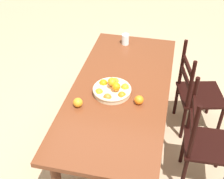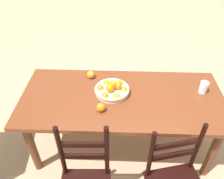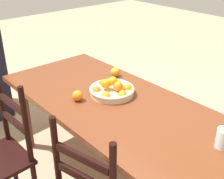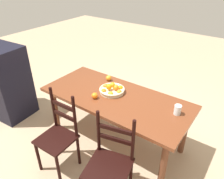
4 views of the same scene
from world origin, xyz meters
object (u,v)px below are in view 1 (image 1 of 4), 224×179
orange_loose_1 (78,103)px  orange_loose_0 (139,100)px  chair_by_cabinet (203,144)px  dining_table (121,95)px  chair_near_window (197,94)px  drinking_glass (125,39)px  fruit_bowl (112,89)px

orange_loose_1 → orange_loose_0: bearing=106.4°
chair_by_cabinet → orange_loose_1: bearing=90.9°
dining_table → chair_near_window: size_ratio=2.03×
chair_near_window → orange_loose_1: bearing=113.4°
orange_loose_1 → drinking_glass: 1.12m
fruit_bowl → drinking_glass: 0.88m
orange_loose_0 → orange_loose_1: size_ratio=0.98×
fruit_bowl → drinking_glass: (-0.88, -0.05, 0.02)m
dining_table → orange_loose_1: (0.33, -0.29, 0.13)m
chair_by_cabinet → orange_loose_1: chair_by_cabinet is taller
orange_loose_0 → dining_table: bearing=-134.5°
orange_loose_1 → drinking_glass: size_ratio=0.69×
chair_near_window → chair_by_cabinet: (0.71, 0.05, 0.03)m
orange_loose_0 → drinking_glass: drinking_glass is taller
fruit_bowl → chair_by_cabinet: bearing=77.9°
fruit_bowl → orange_loose_1: size_ratio=4.24×
dining_table → fruit_bowl: size_ratio=5.72×
orange_loose_0 → drinking_glass: size_ratio=0.67×
chair_near_window → fruit_bowl: size_ratio=2.82×
fruit_bowl → orange_loose_1: (0.23, -0.24, 0.00)m
dining_table → orange_loose_0: 0.30m
drinking_glass → chair_by_cabinet: bearing=39.5°
chair_near_window → chair_by_cabinet: size_ratio=0.94×
orange_loose_1 → drinking_glass: bearing=170.3°
chair_by_cabinet → drinking_glass: chair_by_cabinet is taller
orange_loose_0 → orange_loose_1: 0.51m
dining_table → fruit_bowl: 0.17m
dining_table → orange_loose_1: orange_loose_1 is taller
chair_near_window → chair_by_cabinet: 0.71m
dining_table → chair_by_cabinet: (0.27, 0.76, -0.18)m
dining_table → chair_near_window: chair_near_window is taller
chair_near_window → chair_by_cabinet: bearing=170.2°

